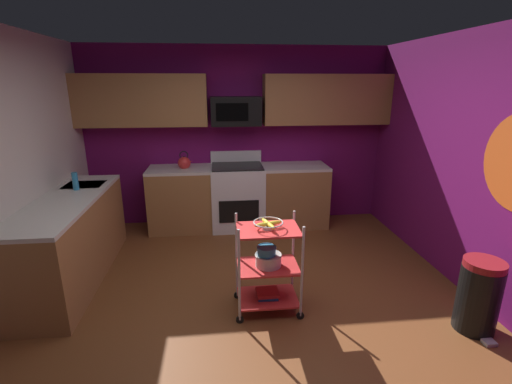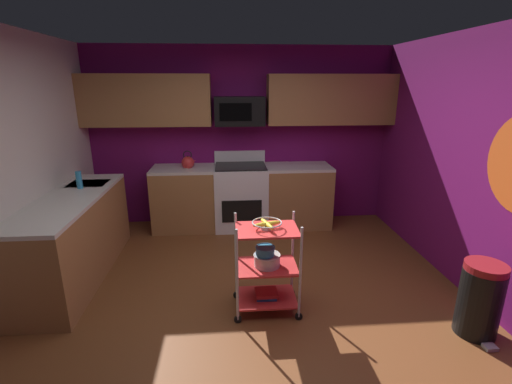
{
  "view_description": "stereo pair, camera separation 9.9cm",
  "coord_description": "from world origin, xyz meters",
  "px_view_note": "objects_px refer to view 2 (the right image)",
  "views": [
    {
      "loc": [
        -0.3,
        -3.03,
        2.09
      ],
      "look_at": [
        0.07,
        0.39,
        1.05
      ],
      "focal_mm": 25.55,
      "sensor_mm": 36.0,
      "label": 1
    },
    {
      "loc": [
        -0.2,
        -3.04,
        2.09
      ],
      "look_at": [
        0.07,
        0.39,
        1.05
      ],
      "focal_mm": 25.55,
      "sensor_mm": 36.0,
      "label": 2
    }
  ],
  "objects_px": {
    "microwave": "(240,111)",
    "dish_soap_bottle": "(79,180)",
    "rolling_cart": "(267,266)",
    "fruit_bowl": "(267,224)",
    "trash_can": "(480,299)",
    "mixing_bowl_large": "(267,260)",
    "mixing_bowl_small": "(265,250)",
    "book_stack": "(266,294)",
    "kettle": "(188,162)",
    "oven_range": "(241,196)"
  },
  "relations": [
    {
      "from": "kettle",
      "to": "dish_soap_bottle",
      "type": "height_order",
      "value": "kettle"
    },
    {
      "from": "microwave",
      "to": "oven_range",
      "type": "bearing_deg",
      "value": -89.74
    },
    {
      "from": "mixing_bowl_large",
      "to": "trash_can",
      "type": "bearing_deg",
      "value": -15.53
    },
    {
      "from": "microwave",
      "to": "book_stack",
      "type": "xyz_separation_m",
      "value": [
        0.16,
        -2.23,
        -1.54
      ]
    },
    {
      "from": "microwave",
      "to": "kettle",
      "type": "bearing_deg",
      "value": -171.75
    },
    {
      "from": "trash_can",
      "to": "mixing_bowl_small",
      "type": "bearing_deg",
      "value": 164.89
    },
    {
      "from": "mixing_bowl_small",
      "to": "kettle",
      "type": "height_order",
      "value": "kettle"
    },
    {
      "from": "rolling_cart",
      "to": "dish_soap_bottle",
      "type": "bearing_deg",
      "value": 150.62
    },
    {
      "from": "rolling_cart",
      "to": "mixing_bowl_large",
      "type": "bearing_deg",
      "value": 0.0
    },
    {
      "from": "mixing_bowl_large",
      "to": "mixing_bowl_small",
      "type": "relative_size",
      "value": 1.38
    },
    {
      "from": "mixing_bowl_large",
      "to": "dish_soap_bottle",
      "type": "height_order",
      "value": "dish_soap_bottle"
    },
    {
      "from": "rolling_cart",
      "to": "mixing_bowl_small",
      "type": "relative_size",
      "value": 5.03
    },
    {
      "from": "fruit_bowl",
      "to": "mixing_bowl_small",
      "type": "xyz_separation_m",
      "value": [
        -0.01,
        -0.01,
        -0.26
      ]
    },
    {
      "from": "fruit_bowl",
      "to": "trash_can",
      "type": "bearing_deg",
      "value": -15.49
    },
    {
      "from": "microwave",
      "to": "dish_soap_bottle",
      "type": "bearing_deg",
      "value": -150.11
    },
    {
      "from": "rolling_cart",
      "to": "fruit_bowl",
      "type": "height_order",
      "value": "rolling_cart"
    },
    {
      "from": "microwave",
      "to": "dish_soap_bottle",
      "type": "height_order",
      "value": "microwave"
    },
    {
      "from": "kettle",
      "to": "trash_can",
      "type": "height_order",
      "value": "kettle"
    },
    {
      "from": "book_stack",
      "to": "mixing_bowl_small",
      "type": "bearing_deg",
      "value": -149.03
    },
    {
      "from": "kettle",
      "to": "trash_can",
      "type": "xyz_separation_m",
      "value": [
        2.67,
        -2.61,
        -0.67
      ]
    },
    {
      "from": "oven_range",
      "to": "mixing_bowl_small",
      "type": "distance_m",
      "value": 2.14
    },
    {
      "from": "fruit_bowl",
      "to": "kettle",
      "type": "xyz_separation_m",
      "value": [
        -0.91,
        2.12,
        0.12
      ]
    },
    {
      "from": "kettle",
      "to": "dish_soap_bottle",
      "type": "xyz_separation_m",
      "value": [
        -1.13,
        -0.97,
        0.02
      ]
    },
    {
      "from": "rolling_cart",
      "to": "trash_can",
      "type": "height_order",
      "value": "rolling_cart"
    },
    {
      "from": "fruit_bowl",
      "to": "dish_soap_bottle",
      "type": "distance_m",
      "value": 2.35
    },
    {
      "from": "book_stack",
      "to": "rolling_cart",
      "type": "bearing_deg",
      "value": 0.0
    },
    {
      "from": "oven_range",
      "to": "microwave",
      "type": "height_order",
      "value": "microwave"
    },
    {
      "from": "book_stack",
      "to": "kettle",
      "type": "bearing_deg",
      "value": 113.1
    },
    {
      "from": "book_stack",
      "to": "trash_can",
      "type": "bearing_deg",
      "value": -15.49
    },
    {
      "from": "book_stack",
      "to": "kettle",
      "type": "height_order",
      "value": "kettle"
    },
    {
      "from": "microwave",
      "to": "book_stack",
      "type": "height_order",
      "value": "microwave"
    },
    {
      "from": "fruit_bowl",
      "to": "mixing_bowl_large",
      "type": "height_order",
      "value": "fruit_bowl"
    },
    {
      "from": "fruit_bowl",
      "to": "mixing_bowl_large",
      "type": "bearing_deg",
      "value": -0.0
    },
    {
      "from": "mixing_bowl_large",
      "to": "mixing_bowl_small",
      "type": "bearing_deg",
      "value": -155.2
    },
    {
      "from": "fruit_bowl",
      "to": "trash_can",
      "type": "relative_size",
      "value": 0.41
    },
    {
      "from": "rolling_cart",
      "to": "kettle",
      "type": "xyz_separation_m",
      "value": [
        -0.91,
        2.12,
        0.54
      ]
    },
    {
      "from": "microwave",
      "to": "fruit_bowl",
      "type": "distance_m",
      "value": 2.38
    },
    {
      "from": "microwave",
      "to": "mixing_bowl_large",
      "type": "bearing_deg",
      "value": -85.86
    },
    {
      "from": "oven_range",
      "to": "mixing_bowl_small",
      "type": "bearing_deg",
      "value": -86.2
    },
    {
      "from": "kettle",
      "to": "dish_soap_bottle",
      "type": "bearing_deg",
      "value": -139.37
    },
    {
      "from": "microwave",
      "to": "mixing_bowl_small",
      "type": "relative_size",
      "value": 3.85
    },
    {
      "from": "oven_range",
      "to": "trash_can",
      "type": "distance_m",
      "value": 3.25
    },
    {
      "from": "rolling_cart",
      "to": "book_stack",
      "type": "distance_m",
      "value": 0.29
    },
    {
      "from": "dish_soap_bottle",
      "to": "trash_can",
      "type": "distance_m",
      "value": 4.2
    },
    {
      "from": "microwave",
      "to": "rolling_cart",
      "type": "xyz_separation_m",
      "value": [
        0.16,
        -2.23,
        -1.25
      ]
    },
    {
      "from": "rolling_cart",
      "to": "dish_soap_bottle",
      "type": "distance_m",
      "value": 2.41
    },
    {
      "from": "microwave",
      "to": "trash_can",
      "type": "height_order",
      "value": "microwave"
    },
    {
      "from": "rolling_cart",
      "to": "mixing_bowl_small",
      "type": "distance_m",
      "value": 0.17
    },
    {
      "from": "microwave",
      "to": "mixing_bowl_small",
      "type": "bearing_deg",
      "value": -86.36
    },
    {
      "from": "mixing_bowl_large",
      "to": "trash_can",
      "type": "relative_size",
      "value": 0.38
    }
  ]
}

